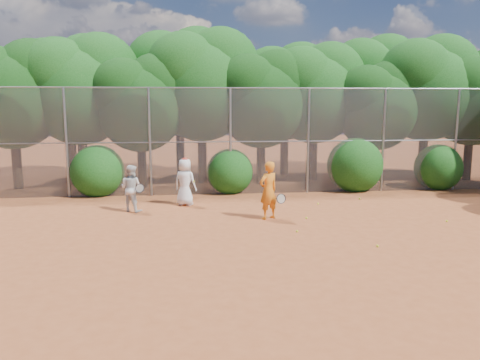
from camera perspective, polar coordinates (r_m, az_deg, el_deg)
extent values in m
plane|color=#954621|center=(12.32, 5.89, -6.84)|extent=(80.00, 80.00, 0.00)
cylinder|color=gray|center=(18.21, -20.40, 4.24)|extent=(0.09, 0.09, 4.00)
cylinder|color=gray|center=(17.70, -10.93, 4.52)|extent=(0.09, 0.09, 4.00)
cylinder|color=gray|center=(17.70, -1.18, 4.68)|extent=(0.09, 0.09, 4.00)
cylinder|color=gray|center=(18.20, 8.31, 4.71)|extent=(0.09, 0.09, 4.00)
cylinder|color=gray|center=(19.16, 17.07, 4.62)|extent=(0.09, 0.09, 4.00)
cylinder|color=gray|center=(20.51, 24.83, 4.46)|extent=(0.09, 0.09, 4.00)
cylinder|color=gray|center=(17.77, 2.07, 11.15)|extent=(20.00, 0.05, 0.05)
cylinder|color=gray|center=(17.81, 2.04, 4.71)|extent=(20.00, 0.04, 0.04)
cube|color=slate|center=(17.81, 2.04, 4.71)|extent=(20.00, 0.02, 4.00)
cylinder|color=black|center=(20.92, -25.58, 2.25)|extent=(0.38, 0.38, 2.38)
sphere|color=black|center=(20.81, -26.03, 8.64)|extent=(3.81, 3.81, 3.81)
sphere|color=black|center=(20.95, -23.86, 11.39)|extent=(3.05, 3.05, 3.05)
cylinder|color=black|center=(20.70, -18.59, 2.80)|extent=(0.38, 0.38, 2.52)
sphere|color=#114611|center=(20.59, -18.95, 9.64)|extent=(4.03, 4.03, 4.03)
sphere|color=#114611|center=(20.87, -16.63, 12.52)|extent=(3.23, 3.23, 3.23)
sphere|color=#114611|center=(20.49, -21.22, 11.79)|extent=(3.02, 3.02, 3.02)
cylinder|color=black|center=(19.63, -11.87, 2.25)|extent=(0.36, 0.36, 2.17)
sphere|color=black|center=(19.49, -12.07, 8.46)|extent=(3.47, 3.47, 3.47)
sphere|color=black|center=(19.79, -10.02, 11.05)|extent=(2.78, 2.78, 2.78)
sphere|color=black|center=(19.31, -14.05, 10.45)|extent=(2.60, 2.60, 2.60)
cylinder|color=black|center=(20.49, -4.63, 3.39)|extent=(0.39, 0.39, 2.66)
sphere|color=#114611|center=(20.40, -4.72, 10.69)|extent=(4.26, 4.26, 4.26)
sphere|color=#114611|center=(20.91, -2.39, 13.60)|extent=(3.40, 3.40, 3.40)
sphere|color=#114611|center=(20.11, -6.91, 13.11)|extent=(3.19, 3.19, 3.19)
cylinder|color=black|center=(20.13, 2.56, 2.75)|extent=(0.37, 0.37, 2.27)
sphere|color=black|center=(20.01, 2.61, 9.11)|extent=(3.64, 3.64, 3.64)
sphere|color=black|center=(20.50, 4.53, 11.64)|extent=(2.91, 2.91, 2.91)
sphere|color=black|center=(19.66, 0.87, 11.24)|extent=(2.73, 2.73, 2.73)
cylinder|color=black|center=(21.41, 8.89, 3.27)|extent=(0.38, 0.38, 2.45)
sphere|color=#114611|center=(21.30, 9.05, 9.71)|extent=(3.92, 3.92, 3.92)
sphere|color=#114611|center=(21.92, 10.87, 12.21)|extent=(3.14, 3.14, 3.14)
sphere|color=#114611|center=(20.87, 7.46, 11.91)|extent=(2.94, 2.94, 2.94)
cylinder|color=black|center=(21.27, 16.10, 2.51)|extent=(0.36, 0.36, 2.10)
sphere|color=black|center=(21.15, 16.35, 8.06)|extent=(3.36, 3.36, 3.36)
sphere|color=black|center=(21.72, 17.78, 10.23)|extent=(2.69, 2.69, 2.69)
sphere|color=black|center=(20.70, 15.17, 9.95)|extent=(2.52, 2.52, 2.52)
cylinder|color=black|center=(22.83, 21.40, 3.29)|extent=(0.39, 0.39, 2.59)
sphere|color=#114611|center=(22.74, 21.77, 9.66)|extent=(4.14, 4.14, 4.14)
sphere|color=#114611|center=(23.54, 23.28, 12.06)|extent=(3.32, 3.32, 3.32)
sphere|color=#114611|center=(22.17, 20.59, 11.90)|extent=(3.11, 3.11, 3.11)
cylinder|color=black|center=(23.58, 26.04, 2.82)|extent=(0.37, 0.37, 2.31)
sphere|color=black|center=(23.47, 26.43, 8.31)|extent=(3.70, 3.70, 3.70)
sphere|color=black|center=(22.91, 25.55, 10.23)|extent=(2.77, 2.77, 2.77)
cylinder|color=black|center=(23.15, -19.79, 3.50)|extent=(0.39, 0.39, 2.62)
sphere|color=#114611|center=(23.06, -20.15, 9.87)|extent=(4.20, 4.20, 4.20)
sphere|color=#114611|center=(23.33, -17.99, 12.55)|extent=(3.36, 3.36, 3.36)
sphere|color=#114611|center=(22.98, -22.27, 11.85)|extent=(3.15, 3.15, 3.15)
cylinder|color=black|center=(22.68, -7.30, 4.08)|extent=(0.40, 0.40, 2.80)
sphere|color=#114611|center=(22.60, -7.44, 11.02)|extent=(4.48, 4.48, 4.48)
sphere|color=#114611|center=(23.11, -5.19, 13.80)|extent=(3.58, 3.58, 3.58)
sphere|color=#114611|center=(22.35, -9.58, 13.30)|extent=(3.36, 3.36, 3.36)
cylinder|color=black|center=(22.73, 5.42, 3.77)|extent=(0.38, 0.38, 2.52)
sphere|color=#114611|center=(22.63, 5.51, 10.01)|extent=(4.03, 4.03, 4.03)
sphere|color=#114611|center=(23.23, 7.35, 12.44)|extent=(3.23, 3.23, 3.23)
sphere|color=#114611|center=(22.23, 3.88, 12.12)|extent=(3.02, 3.02, 3.02)
cylinder|color=black|center=(24.57, 15.51, 4.13)|extent=(0.40, 0.40, 2.73)
sphere|color=#114611|center=(24.50, 15.79, 10.37)|extent=(4.37, 4.37, 4.37)
sphere|color=#114611|center=(25.28, 17.41, 12.73)|extent=(3.49, 3.49, 3.49)
sphere|color=#114611|center=(23.96, 14.43, 12.55)|extent=(3.28, 3.28, 3.28)
sphere|color=#114611|center=(18.38, -16.98, 1.32)|extent=(2.00, 2.00, 2.00)
sphere|color=#114611|center=(18.12, -1.25, 1.29)|extent=(1.80, 1.80, 1.80)
sphere|color=#114611|center=(19.16, 13.84, 2.05)|extent=(2.20, 2.20, 2.20)
sphere|color=#114611|center=(20.62, 23.02, 1.66)|extent=(1.90, 1.90, 1.90)
imported|color=orange|center=(13.92, 3.48, -1.27)|extent=(0.76, 0.68, 1.74)
torus|color=black|center=(13.83, 5.04, -2.28)|extent=(0.31, 0.15, 0.30)
cylinder|color=black|center=(14.02, 4.64, -2.26)|extent=(0.11, 0.28, 0.08)
imported|color=white|center=(15.91, -6.71, -0.25)|extent=(0.93, 0.81, 1.60)
ellipsoid|color=#A82518|center=(15.80, -6.76, 2.48)|extent=(0.22, 0.22, 0.13)
sphere|color=yellow|center=(15.70, -5.63, -0.17)|extent=(0.07, 0.07, 0.07)
imported|color=silver|center=(15.30, -13.12, -0.99)|extent=(0.91, 0.84, 1.50)
torus|color=black|center=(14.96, -12.13, -0.99)|extent=(0.33, 0.23, 0.29)
cylinder|color=black|center=(15.16, -11.82, -1.18)|extent=(0.11, 0.27, 0.14)
sphere|color=yellow|center=(14.18, 8.09, -4.60)|extent=(0.07, 0.07, 0.07)
sphere|color=yellow|center=(16.25, 9.50, -2.86)|extent=(0.07, 0.07, 0.07)
sphere|color=yellow|center=(11.81, 16.42, -7.72)|extent=(0.07, 0.07, 0.07)
sphere|color=yellow|center=(14.95, 23.91, -4.59)|extent=(0.07, 0.07, 0.07)
sphere|color=yellow|center=(12.69, 6.98, -6.22)|extent=(0.07, 0.07, 0.07)
sphere|color=yellow|center=(17.43, 14.36, -2.20)|extent=(0.07, 0.07, 0.07)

